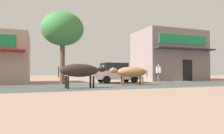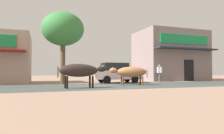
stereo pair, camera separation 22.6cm
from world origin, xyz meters
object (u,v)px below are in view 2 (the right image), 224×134
Objects in this scene: roadside_tree at (63,30)px; cow_near_brown at (80,71)px; pedestrian_by_shop at (159,72)px; parked_hatchback_car at (117,73)px; cow_far_dark at (131,72)px.

cow_near_brown is (0.55, -4.02, -3.08)m from roadside_tree.
roadside_tree is 3.39× the size of pedestrian_by_shop.
cow_near_brown is (-3.90, -4.48, 0.14)m from parked_hatchback_car.
cow_near_brown is 3.96m from cow_far_dark.
parked_hatchback_car is 2.35× the size of pedestrian_by_shop.
parked_hatchback_car is 5.94m from cow_near_brown.
cow_near_brown is at bearing -131.08° from parked_hatchback_car.
roadside_tree is 5.51m from parked_hatchback_car.
cow_far_dark is at bearing 19.38° from cow_near_brown.
roadside_tree is 5.97m from cow_far_dark.
parked_hatchback_car is at bearing -178.25° from pedestrian_by_shop.
roadside_tree reaches higher than parked_hatchback_car.
pedestrian_by_shop is at bearing 1.75° from parked_hatchback_car.
cow_near_brown is at bearing -82.20° from roadside_tree.
roadside_tree is at bearing 147.69° from cow_far_dark.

